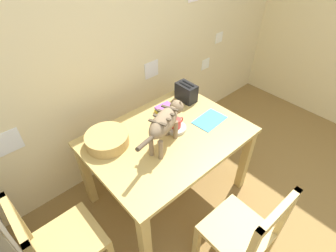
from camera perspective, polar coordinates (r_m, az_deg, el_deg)
wall_rear at (r=2.42m, az=-11.14°, el=16.36°), size 5.18×0.11×2.50m
dining_table at (r=2.21m, az=0.00°, el=-3.75°), size 1.29×0.94×0.75m
cat at (r=1.93m, az=-0.60°, el=0.99°), size 0.60×0.28×0.32m
saucer_bowl at (r=2.20m, az=1.75°, el=-0.45°), size 0.17×0.17×0.03m
coffee_mug at (r=2.16m, az=1.84°, el=0.69°), size 0.12×0.08×0.08m
magazine at (r=2.32m, az=9.00°, el=1.30°), size 0.30×0.21×0.01m
book_stack at (r=2.38m, az=-0.62°, el=3.67°), size 0.17×0.14×0.05m
wicker_basket at (r=2.09m, az=-13.06°, el=-2.83°), size 0.34×0.34×0.10m
toaster at (r=2.51m, az=3.97°, el=7.31°), size 0.12×0.20×0.18m
wooden_chair_near at (r=2.05m, az=-21.85°, el=-22.50°), size 0.42×0.42×0.94m
wooden_chair_far at (r=2.03m, az=15.76°, el=-21.51°), size 0.43×0.43×0.94m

